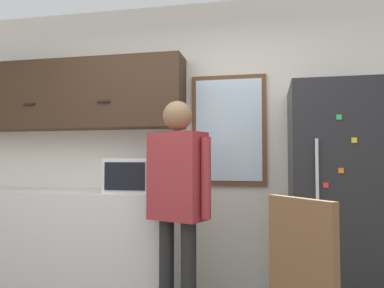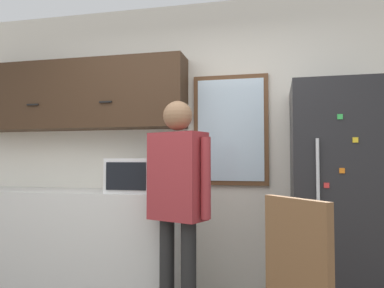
{
  "view_description": "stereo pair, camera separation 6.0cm",
  "coord_description": "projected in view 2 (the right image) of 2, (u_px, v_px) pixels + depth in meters",
  "views": [
    {
      "loc": [
        0.71,
        -1.61,
        1.2
      ],
      "look_at": [
        0.17,
        1.01,
        1.32
      ],
      "focal_mm": 35.0,
      "sensor_mm": 36.0,
      "label": 1
    },
    {
      "loc": [
        0.77,
        -1.6,
        1.2
      ],
      "look_at": [
        0.17,
        1.01,
        1.32
      ],
      "focal_mm": 35.0,
      "sensor_mm": 36.0,
      "label": 2
    }
  ],
  "objects": [
    {
      "name": "window",
      "position": [
        231.0,
        130.0,
        3.44
      ],
      "size": [
        0.69,
        0.05,
        1.01
      ],
      "color": "brown"
    },
    {
      "name": "upper_cabinets",
      "position": [
        78.0,
        96.0,
        3.64
      ],
      "size": [
        2.15,
        0.33,
        0.66
      ],
      "color": "#3D2819"
    },
    {
      "name": "counter",
      "position": [
        67.0,
        241.0,
        3.43
      ],
      "size": [
        2.15,
        0.61,
        0.92
      ],
      "color": "silver",
      "rests_on": "ground_plane"
    },
    {
      "name": "back_wall",
      "position": [
        194.0,
        145.0,
        3.55
      ],
      "size": [
        6.0,
        0.06,
        2.7
      ],
      "color": "silver",
      "rests_on": "ground_plane"
    },
    {
      "name": "microwave",
      "position": [
        139.0,
        175.0,
        3.23
      ],
      "size": [
        0.49,
        0.39,
        0.29
      ],
      "color": "white",
      "rests_on": "counter"
    },
    {
      "name": "person",
      "position": [
        178.0,
        189.0,
        2.72
      ],
      "size": [
        0.52,
        0.35,
        1.64
      ],
      "rotation": [
        0.0,
        0.0,
        -0.37
      ],
      "color": "black",
      "rests_on": "ground_plane"
    },
    {
      "name": "refrigerator",
      "position": [
        340.0,
        200.0,
        2.88
      ],
      "size": [
        0.72,
        0.71,
        1.79
      ],
      "color": "#232326",
      "rests_on": "ground_plane"
    }
  ]
}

